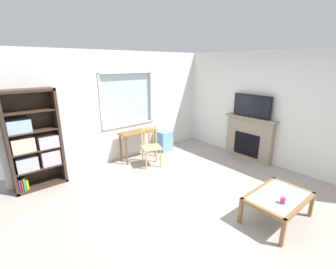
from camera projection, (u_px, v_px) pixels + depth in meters
ground at (196, 201)px, 4.10m from camera, size 5.97×6.15×0.02m
wall_back_with_window at (118, 108)px, 5.58m from camera, size 4.97×0.15×2.58m
wall_right at (275, 110)px, 5.28m from camera, size 0.12×5.35×2.58m
bookshelf at (33, 144)px, 4.34m from camera, size 0.90×0.38×1.88m
desk_under_window at (138, 136)px, 5.72m from camera, size 0.95×0.38×0.72m
wooden_chair at (151, 146)px, 5.38m from camera, size 0.53×0.52×0.90m
plastic_drawer_unit at (163, 141)px, 6.36m from camera, size 0.35×0.40×0.55m
fireplace at (249, 138)px, 5.76m from camera, size 0.26×1.30×1.06m
tv at (252, 106)px, 5.51m from camera, size 0.06×0.96×0.54m
coffee_table at (278, 199)px, 3.50m from camera, size 1.02×0.68×0.41m
sippy_cup at (283, 200)px, 3.28m from camera, size 0.07×0.07×0.09m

